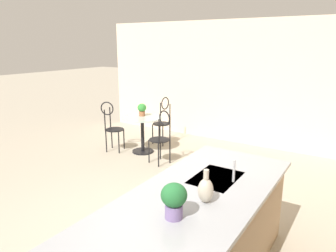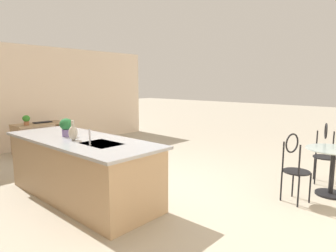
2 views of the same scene
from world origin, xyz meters
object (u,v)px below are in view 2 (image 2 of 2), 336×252
Objects in this scene: bistro_table at (332,167)px; chair_near_window at (325,150)px; keyboard at (43,122)px; vase_on_counter at (73,133)px; chair_toward_desk at (295,165)px; potted_plant_on_desk at (26,119)px; writing_desk at (40,132)px; potted_plant_counter_near at (66,126)px.

chair_near_window is at bearing -66.32° from bistro_table.
vase_on_counter is (-3.42, 1.13, 0.28)m from keyboard.
vase_on_counter is at bearing 40.61° from chair_toward_desk.
writing_desk is at bearing -71.08° from potted_plant_on_desk.
vase_on_counter reaches higher than potted_plant_counter_near.
vase_on_counter reaches higher than chair_near_window.
keyboard is (0.02, -0.10, 0.25)m from writing_desk.
potted_plant_counter_near is (-3.05, 0.94, 0.57)m from writing_desk.
potted_plant_on_desk reaches higher than bistro_table.
potted_plant_counter_near reaches higher than writing_desk.
vase_on_counter reaches higher than keyboard.
potted_plant_on_desk reaches higher than keyboard.
bistro_table is 3.97m from vase_on_counter.
keyboard is (6.19, 1.65, 0.31)m from bistro_table.
vase_on_counter is (2.43, 2.08, 0.46)m from chair_toward_desk.
vase_on_counter reaches higher than writing_desk.
bistro_table is 6.41m from keyboard.
chair_toward_desk reaches higher than potted_plant_on_desk.
potted_plant_counter_near is at bearing 168.66° from potted_plant_on_desk.
vase_on_counter is at bearing 168.31° from potted_plant_on_desk.
chair_near_window and chair_toward_desk have the same top height.
chair_toward_desk reaches higher than keyboard.
writing_desk is 3.24m from potted_plant_counter_near.
bistro_table is 0.77× the size of chair_near_window.
keyboard reaches higher than writing_desk.
potted_plant_on_desk is (6.05, 2.10, 0.43)m from bistro_table.
chair_near_window reaches higher than keyboard.
vase_on_counter is at bearing 53.36° from chair_near_window.
potted_plant_on_desk is 0.83× the size of vase_on_counter.
bistro_table is 0.77× the size of chair_toward_desk.
potted_plant_on_desk is (5.79, 2.70, 0.30)m from chair_near_window.
chair_near_window is 6.36m from writing_desk.
chair_toward_desk is 3.72× the size of potted_plant_counter_near.
vase_on_counter is at bearing 165.44° from potted_plant_counter_near.
keyboard is at bearing 9.27° from chair_toward_desk.
chair_near_window is 3.62× the size of vase_on_counter.
potted_plant_counter_near is 0.37m from vase_on_counter.
potted_plant_counter_near is (2.86, 3.28, 0.51)m from chair_near_window.
bistro_table is at bearing -160.85° from potted_plant_on_desk.
keyboard is 0.49m from potted_plant_on_desk.
chair_near_window is 3.72× the size of potted_plant_counter_near.
chair_toward_desk is 3.46m from potted_plant_counter_near.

